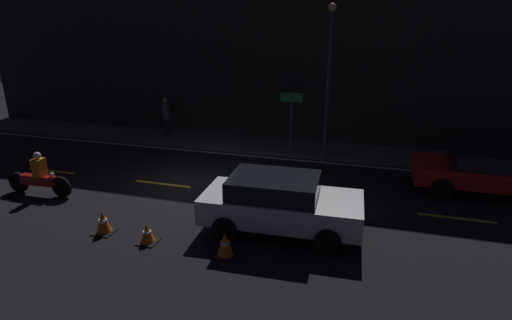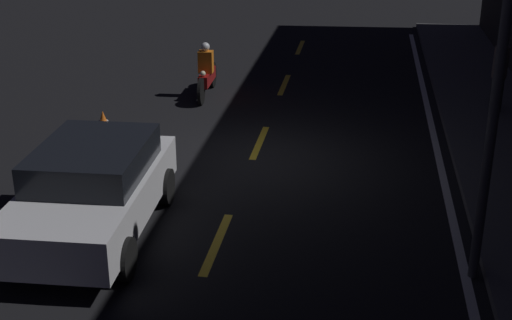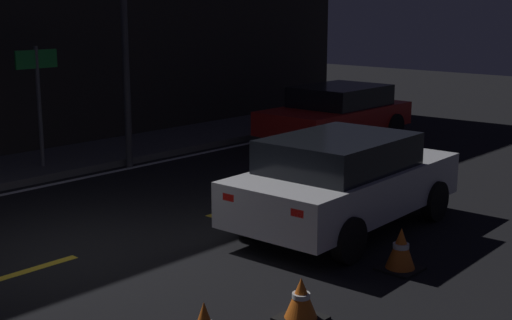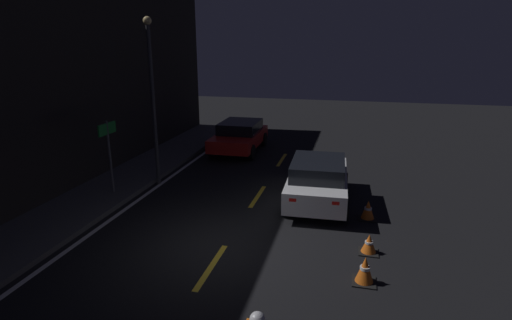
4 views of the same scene
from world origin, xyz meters
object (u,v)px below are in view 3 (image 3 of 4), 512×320
traffic_cone_far (401,250)px  sedan_white (344,179)px  taxi_red (337,112)px  street_lamp (124,10)px  traffic_cone_mid (301,299)px  shop_sign (38,83)px

traffic_cone_far → sedan_white: bearing=59.5°
taxi_red → street_lamp: (-5.17, 1.57, 2.49)m
traffic_cone_mid → traffic_cone_far: size_ratio=0.86×
traffic_cone_mid → shop_sign: (1.87, 8.18, 1.60)m
traffic_cone_mid → street_lamp: 8.59m
sedan_white → shop_sign: shop_sign is taller
traffic_cone_mid → traffic_cone_far: 2.02m
sedan_white → street_lamp: bearing=83.3°
sedan_white → traffic_cone_far: sedan_white is taller
sedan_white → shop_sign: bearing=96.7°
traffic_cone_far → shop_sign: shop_sign is taller
sedan_white → taxi_red: bearing=34.5°
traffic_cone_far → street_lamp: 8.01m
traffic_cone_far → street_lamp: (1.35, 7.32, 2.96)m
traffic_cone_far → shop_sign: (-0.14, 8.20, 1.55)m
sedan_white → street_lamp: size_ratio=0.71×
sedan_white → street_lamp: (0.44, 5.77, 2.46)m
taxi_red → traffic_cone_mid: bearing=33.2°
traffic_cone_mid → taxi_red: bearing=33.8°
taxi_red → street_lamp: 5.95m
taxi_red → street_lamp: size_ratio=0.71×
shop_sign → street_lamp: size_ratio=0.42×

